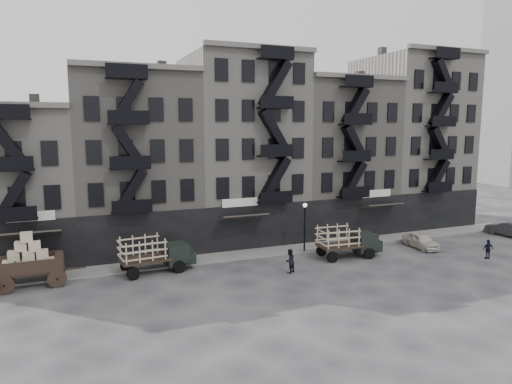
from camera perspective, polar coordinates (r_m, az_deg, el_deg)
name	(u,v)px	position (r m, az deg, el deg)	size (l,w,h in m)	color
ground	(286,265)	(36.07, 3.75, -9.07)	(140.00, 140.00, 0.00)	#38383A
sidewalk	(267,252)	(39.32, 1.36, -7.47)	(55.00, 2.50, 0.15)	slate
building_west	(6,186)	(41.37, -28.75, 0.67)	(10.00, 11.35, 13.20)	#9A968E
building_midwest	(134,163)	(41.23, -14.96, 3.49)	(10.00, 11.35, 16.20)	slate
building_center	(242,150)	(43.54, -1.79, 5.33)	(10.00, 11.35, 18.20)	#9A968E
building_mideast	(332,157)	(47.98, 9.52, 4.30)	(10.00, 11.35, 16.20)	slate
building_east	(410,142)	(53.80, 18.73, 6.00)	(10.00, 11.35, 19.20)	#9A968E
lamp_post	(305,221)	(38.94, 6.11, -3.57)	(0.36, 0.36, 4.28)	black
wagon	(28,256)	(34.45, -26.61, -7.15)	(4.46, 2.53, 3.69)	black
stake_truck_west	(155,252)	(34.69, -12.50, -7.29)	(5.60, 2.72, 2.72)	black
stake_truck_east	(348,239)	(38.34, 11.38, -5.81)	(5.44, 2.54, 2.66)	black
car_east	(421,241)	(43.15, 19.92, -5.74)	(1.56, 3.89, 1.32)	beige
car_far	(508,229)	(51.30, 29.01, -4.06)	(1.48, 4.25, 1.40)	#2A2A2D
pedestrian_mid	(290,261)	(33.98, 4.23, -8.59)	(0.88, 0.68, 1.80)	black
policeman	(488,249)	(41.85, 27.02, -6.39)	(0.94, 0.39, 1.60)	black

